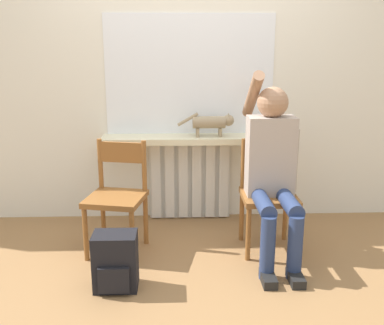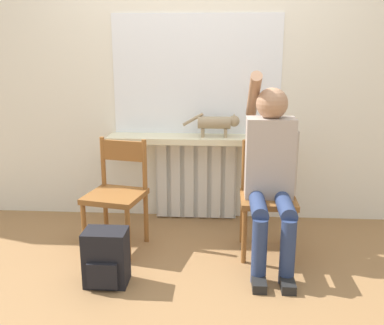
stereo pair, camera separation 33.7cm
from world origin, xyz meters
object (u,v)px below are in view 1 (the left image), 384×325
(cat, at_px, (213,122))
(chair_left, at_px, (117,195))
(person, at_px, (273,165))
(chair_right, at_px, (268,193))
(backpack, at_px, (115,262))

(cat, bearing_deg, chair_left, -144.33)
(chair_left, distance_m, cat, 1.02)
(chair_left, relative_size, person, 0.61)
(chair_left, distance_m, chair_right, 1.12)
(chair_left, xyz_separation_m, backpack, (0.05, -0.56, -0.25))
(person, height_order, backpack, person)
(backpack, bearing_deg, chair_left, 94.92)
(person, height_order, cat, person)
(chair_right, relative_size, person, 0.61)
(chair_right, bearing_deg, backpack, -151.98)
(person, relative_size, backpack, 3.64)
(chair_left, xyz_separation_m, chair_right, (1.12, 0.00, 0.00))
(chair_left, xyz_separation_m, person, (1.12, -0.11, 0.25))
(chair_right, height_order, backpack, chair_right)
(cat, relative_size, backpack, 1.29)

